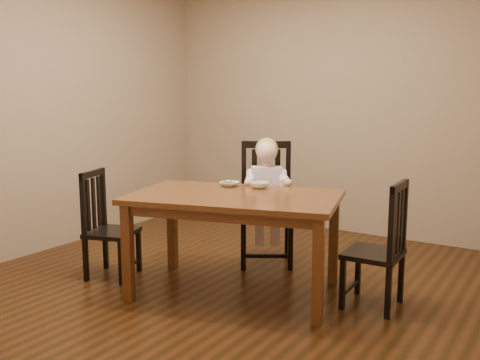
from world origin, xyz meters
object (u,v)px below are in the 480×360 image
Objects in this scene: toddler at (267,189)px; chair_right at (380,248)px; dining_table at (235,206)px; chair_child at (266,205)px; bowl_peas at (229,184)px; chair_left at (107,226)px; bowl_veg at (259,185)px.

chair_right is at bearing 128.14° from toddler.
toddler is (-0.15, 0.75, -0.00)m from dining_table.
chair_child reaches higher than bowl_peas.
chair_left reaches higher than bowl_peas.
toddler is at bearing 81.25° from bowl_peas.
bowl_peas is at bearing 53.48° from chair_child.
chair_right is 5.89× the size of bowl_veg.
dining_table is 2.86× the size of toddler.
chair_child is 0.60m from bowl_peas.
chair_child is (-0.18, 0.80, -0.16)m from dining_table.
bowl_veg reaches higher than dining_table.
dining_table is at bearing 84.52° from chair_left.
toddler is (0.96, 1.00, 0.25)m from chair_left.
bowl_veg is at bearing 80.77° from toddler.
chair_right is 1.28m from toddler.
dining_table is 1.94× the size of chair_left.
chair_left reaches higher than dining_table.
chair_child is at bearing 113.37° from bowl_veg.
toddler is (0.03, -0.05, 0.16)m from chair_child.
toddler reaches higher than bowl_peas.
bowl_veg is at bearing 98.55° from chair_left.
chair_right is at bearing 16.94° from dining_table.
bowl_peas is at bearing 130.42° from dining_table.
toddler is 0.48m from bowl_veg.
dining_table is at bearing 69.72° from toddler.
chair_child reaches higher than toddler.
chair_left is 1.09m from bowl_peas.
toddler is at bearing 101.34° from dining_table.
chair_right is at bearing 86.50° from chair_left.
toddler is at bearing 68.03° from chair_right.
chair_right is 1.31m from bowl_peas.
dining_table is 1.59× the size of chair_child.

